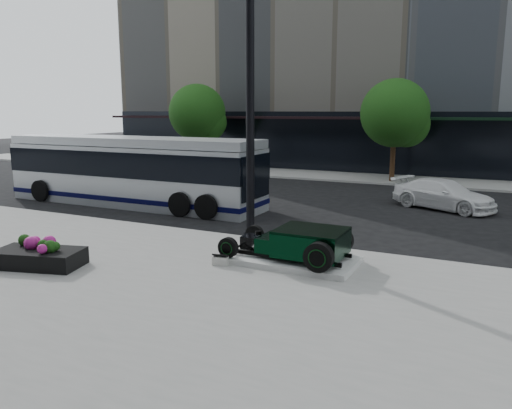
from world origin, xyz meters
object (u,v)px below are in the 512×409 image
at_px(lamppost, 250,112).
at_px(flower_planter, 39,256).
at_px(white_sedan, 444,194).
at_px(transit_bus, 132,170).
at_px(hot_rod, 303,243).

height_order(lamppost, flower_planter, lamppost).
xyz_separation_m(lamppost, white_sedan, (4.81, 8.31, -3.39)).
distance_m(lamppost, flower_planter, 7.09).
bearing_deg(transit_bus, white_sedan, 21.05).
height_order(hot_rod, lamppost, lamppost).
bearing_deg(flower_planter, hot_rod, 27.65).
bearing_deg(hot_rod, flower_planter, -152.35).
relative_size(flower_planter, transit_bus, 0.20).
relative_size(flower_planter, white_sedan, 0.56).
xyz_separation_m(lamppost, flower_planter, (-3.59, -4.92, -3.62)).
bearing_deg(hot_rod, white_sedan, 76.66).
relative_size(hot_rod, transit_bus, 0.27).
xyz_separation_m(transit_bus, white_sedan, (12.38, 4.77, -0.87)).
xyz_separation_m(lamppost, transit_bus, (-7.57, 3.54, -2.52)).
bearing_deg(hot_rod, transit_bus, 151.97).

